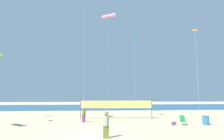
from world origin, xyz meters
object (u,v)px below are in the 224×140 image
(trash_barrel, at_px, (206,120))
(kite_pink_tube, at_px, (109,16))
(volleyball_net, at_px, (116,105))
(beach_handbag, at_px, (174,123))
(kite_green_diamond, at_px, (134,37))
(folding_beach_chair, at_px, (183,120))
(beachgoer_sage_shirt, at_px, (106,124))
(beachgoer_olive_shirt, at_px, (84,114))
(kite_orange_diamond, at_px, (195,31))

(trash_barrel, bearing_deg, kite_pink_tube, 137.17)
(volleyball_net, xyz_separation_m, beach_handbag, (5.10, -5.13, -1.49))
(kite_green_diamond, bearing_deg, folding_beach_chair, -76.68)
(folding_beach_chair, xyz_separation_m, beach_handbag, (-0.97, -0.11, -0.31))
(beachgoer_sage_shirt, bearing_deg, volleyball_net, 163.18)
(beach_handbag, bearing_deg, kite_pink_tube, 125.03)
(beachgoer_olive_shirt, distance_m, beachgoer_sage_shirt, 8.00)
(volleyball_net, height_order, kite_orange_diamond, kite_orange_diamond)
(beach_handbag, height_order, kite_orange_diamond, kite_orange_diamond)
(trash_barrel, relative_size, volleyball_net, 0.10)
(beach_handbag, xyz_separation_m, kite_pink_tube, (-5.83, 8.32, 14.11))
(volleyball_net, height_order, kite_green_diamond, kite_green_diamond)
(beachgoer_sage_shirt, relative_size, beach_handbag, 4.69)
(beachgoer_olive_shirt, distance_m, beach_handbag, 9.26)
(beachgoer_olive_shirt, bearing_deg, kite_pink_tube, 14.47)
(beachgoer_sage_shirt, height_order, kite_orange_diamond, kite_orange_diamond)
(kite_pink_tube, bearing_deg, kite_green_diamond, 32.12)
(trash_barrel, relative_size, kite_orange_diamond, 0.09)
(kite_orange_diamond, bearing_deg, beachgoer_olive_shirt, 159.78)
(beachgoer_olive_shirt, height_order, trash_barrel, beachgoer_olive_shirt)
(trash_barrel, height_order, beach_handbag, trash_barrel)
(beachgoer_olive_shirt, xyz_separation_m, folding_beach_chair, (9.81, -2.53, -0.42))
(beachgoer_sage_shirt, height_order, folding_beach_chair, beachgoer_sage_shirt)
(beachgoer_olive_shirt, distance_m, kite_orange_diamond, 14.05)
(trash_barrel, bearing_deg, folding_beach_chair, 175.91)
(beachgoer_olive_shirt, relative_size, trash_barrel, 1.92)
(folding_beach_chair, xyz_separation_m, volleyball_net, (-6.07, 5.01, 1.18))
(kite_green_diamond, bearing_deg, kite_orange_diamond, -73.95)
(beachgoer_olive_shirt, relative_size, kite_orange_diamond, 0.18)
(beach_handbag, height_order, kite_green_diamond, kite_green_diamond)
(beach_handbag, bearing_deg, trash_barrel, -0.83)
(kite_orange_diamond, height_order, kite_pink_tube, kite_pink_tube)
(kite_orange_diamond, xyz_separation_m, kite_green_diamond, (-3.54, 12.30, 3.05))
(beachgoer_sage_shirt, relative_size, kite_pink_tube, 0.13)
(kite_pink_tube, xyz_separation_m, kite_green_diamond, (4.23, 2.65, -2.25))
(kite_orange_diamond, bearing_deg, beach_handbag, 145.54)
(beachgoer_sage_shirt, bearing_deg, beachgoer_olive_shirt, -172.52)
(beach_handbag, bearing_deg, kite_orange_diamond, -34.46)
(beachgoer_olive_shirt, xyz_separation_m, beachgoer_sage_shirt, (2.07, -7.73, 0.09))
(trash_barrel, xyz_separation_m, volleyball_net, (-8.29, 5.17, 1.21))
(trash_barrel, height_order, volleyball_net, volleyball_net)
(trash_barrel, bearing_deg, kite_green_diamond, 113.52)
(trash_barrel, distance_m, beach_handbag, 3.21)
(beachgoer_sage_shirt, xyz_separation_m, beach_handbag, (6.78, 5.09, -0.82))
(volleyball_net, xyz_separation_m, kite_green_diamond, (3.50, 5.85, 10.38))
(beachgoer_sage_shirt, distance_m, folding_beach_chair, 9.34)
(beachgoer_olive_shirt, relative_size, folding_beach_chair, 1.87)
(folding_beach_chair, bearing_deg, beachgoer_olive_shirt, 156.79)
(folding_beach_chair, height_order, kite_pink_tube, kite_pink_tube)
(beachgoer_olive_shirt, height_order, folding_beach_chair, beachgoer_olive_shirt)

